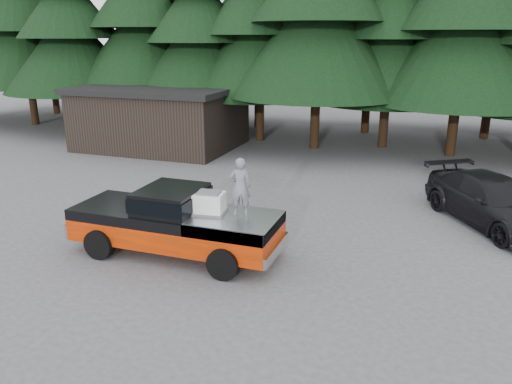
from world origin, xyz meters
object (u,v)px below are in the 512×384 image
(man_on_bed, at_px, (240,187))
(parked_car, at_px, (493,201))
(utility_building, at_px, (161,117))
(pickup_truck, at_px, (176,232))
(air_compressor, at_px, (209,204))

(man_on_bed, relative_size, parked_car, 0.29)
(parked_car, xyz_separation_m, utility_building, (-16.09, 6.97, 0.88))
(pickup_truck, height_order, man_on_bed, man_on_bed)
(pickup_truck, xyz_separation_m, air_compressor, (1.03, 0.03, 0.93))
(man_on_bed, bearing_deg, pickup_truck, -15.77)
(pickup_truck, xyz_separation_m, parked_car, (8.56, 5.46, 0.13))
(air_compressor, relative_size, parked_car, 0.14)
(pickup_truck, bearing_deg, utility_building, 121.20)
(pickup_truck, relative_size, man_on_bed, 3.84)
(air_compressor, height_order, parked_car, air_compressor)
(pickup_truck, distance_m, man_on_bed, 2.37)
(air_compressor, height_order, utility_building, utility_building)
(parked_car, bearing_deg, air_compressor, -176.89)
(pickup_truck, relative_size, air_compressor, 7.62)
(air_compressor, xyz_separation_m, parked_car, (7.53, 5.44, -0.81))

